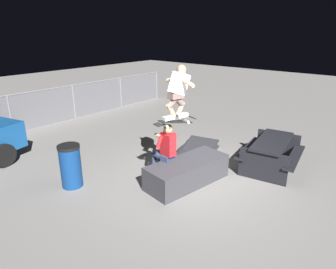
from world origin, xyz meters
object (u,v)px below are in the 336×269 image
(person_sitting_on_ledge, at_px, (165,148))
(skateboard, at_px, (176,122))
(ledge_box_main, at_px, (187,172))
(picnic_table_back, at_px, (271,150))
(skater_airborne, at_px, (178,90))
(kicker_ramp, at_px, (198,150))
(trash_bin, at_px, (71,166))

(person_sitting_on_ledge, height_order, skateboard, skateboard)
(ledge_box_main, bearing_deg, picnic_table_back, -30.22)
(person_sitting_on_ledge, xyz_separation_m, skateboard, (0.07, -0.25, 0.66))
(person_sitting_on_ledge, distance_m, skateboard, 0.71)
(ledge_box_main, bearing_deg, skateboard, 119.30)
(ledge_box_main, bearing_deg, skater_airborne, 109.49)
(skateboard, xyz_separation_m, kicker_ramp, (1.81, 0.61, -1.39))
(kicker_ramp, bearing_deg, person_sitting_on_ledge, -169.09)
(ledge_box_main, distance_m, skater_airborne, 1.87)
(picnic_table_back, distance_m, trash_bin, 4.78)
(skateboard, bearing_deg, ledge_box_main, -60.70)
(skater_airborne, relative_size, picnic_table_back, 0.59)
(person_sitting_on_ledge, xyz_separation_m, kicker_ramp, (1.87, 0.36, -0.72))
(skater_airborne, bearing_deg, ledge_box_main, -70.51)
(skater_airborne, bearing_deg, skateboard, 165.87)
(ledge_box_main, distance_m, skateboard, 1.20)
(ledge_box_main, xyz_separation_m, skater_airborne, (-0.08, 0.23, 1.86))
(person_sitting_on_ledge, distance_m, picnic_table_back, 2.72)
(person_sitting_on_ledge, bearing_deg, trash_bin, 138.12)
(ledge_box_main, bearing_deg, trash_bin, 133.00)
(skateboard, xyz_separation_m, skater_airborne, (0.05, -0.01, 0.69))
(trash_bin, bearing_deg, skater_airborne, -44.66)
(skater_airborne, distance_m, picnic_table_back, 2.94)
(kicker_ramp, bearing_deg, skater_airborne, -160.35)
(person_sitting_on_ledge, distance_m, skater_airborne, 1.38)
(kicker_ramp, relative_size, picnic_table_back, 0.71)
(ledge_box_main, distance_m, kicker_ramp, 1.89)
(skateboard, height_order, trash_bin, skateboard)
(trash_bin, bearing_deg, skateboard, -45.37)
(trash_bin, bearing_deg, ledge_box_main, -47.00)
(person_sitting_on_ledge, xyz_separation_m, picnic_table_back, (2.16, -1.63, -0.28))
(ledge_box_main, distance_m, person_sitting_on_ledge, 0.73)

